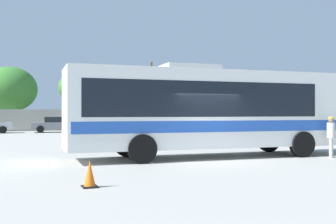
{
  "coord_description": "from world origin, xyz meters",
  "views": [
    {
      "loc": [
        -7.4,
        -13.48,
        1.79
      ],
      "look_at": [
        0.6,
        5.0,
        1.83
      ],
      "focal_mm": 43.83,
      "sensor_mm": 36.0,
      "label": 1
    }
  ],
  "objects_px": {
    "attendant_by_bus_door": "(331,134)",
    "roadside_tree_right": "(172,94)",
    "coach_bus_white_blue": "(206,108)",
    "utility_pole_near": "(151,94)",
    "traffic_cone_on_apron": "(90,175)",
    "parked_car_third_grey": "(56,124)",
    "roadside_tree_midright": "(76,88)",
    "roadside_tree_midleft": "(10,89)"
  },
  "relations": [
    {
      "from": "utility_pole_near",
      "to": "roadside_tree_midright",
      "type": "height_order",
      "value": "utility_pole_near"
    },
    {
      "from": "roadside_tree_midleft",
      "to": "roadside_tree_right",
      "type": "xyz_separation_m",
      "value": [
        18.48,
        -0.84,
        -0.21
      ]
    },
    {
      "from": "coach_bus_white_blue",
      "to": "roadside_tree_midright",
      "type": "distance_m",
      "value": 31.53
    },
    {
      "from": "utility_pole_near",
      "to": "traffic_cone_on_apron",
      "type": "relative_size",
      "value": 11.97
    },
    {
      "from": "utility_pole_near",
      "to": "traffic_cone_on_apron",
      "type": "distance_m",
      "value": 37.72
    },
    {
      "from": "coach_bus_white_blue",
      "to": "roadside_tree_midleft",
      "type": "relative_size",
      "value": 1.74
    },
    {
      "from": "parked_car_third_grey",
      "to": "roadside_tree_right",
      "type": "distance_m",
      "value": 16.77
    },
    {
      "from": "attendant_by_bus_door",
      "to": "roadside_tree_midright",
      "type": "distance_m",
      "value": 33.92
    },
    {
      "from": "attendant_by_bus_door",
      "to": "parked_car_third_grey",
      "type": "xyz_separation_m",
      "value": [
        -7.02,
        26.19,
        -0.17
      ]
    },
    {
      "from": "coach_bus_white_blue",
      "to": "parked_car_third_grey",
      "type": "distance_m",
      "value": 24.26
    },
    {
      "from": "attendant_by_bus_door",
      "to": "utility_pole_near",
      "type": "height_order",
      "value": "utility_pole_near"
    },
    {
      "from": "coach_bus_white_blue",
      "to": "attendant_by_bus_door",
      "type": "height_order",
      "value": "coach_bus_white_blue"
    },
    {
      "from": "attendant_by_bus_door",
      "to": "roadside_tree_midright",
      "type": "height_order",
      "value": "roadside_tree_midright"
    },
    {
      "from": "roadside_tree_midleft",
      "to": "coach_bus_white_blue",
      "type": "bearing_deg",
      "value": -79.15
    },
    {
      "from": "parked_car_third_grey",
      "to": "attendant_by_bus_door",
      "type": "bearing_deg",
      "value": -75.0
    },
    {
      "from": "attendant_by_bus_door",
      "to": "roadside_tree_midleft",
      "type": "distance_m",
      "value": 35.85
    },
    {
      "from": "parked_car_third_grey",
      "to": "roadside_tree_midright",
      "type": "bearing_deg",
      "value": 66.57
    },
    {
      "from": "roadside_tree_midleft",
      "to": "traffic_cone_on_apron",
      "type": "height_order",
      "value": "roadside_tree_midleft"
    },
    {
      "from": "roadside_tree_midright",
      "to": "traffic_cone_on_apron",
      "type": "bearing_deg",
      "value": -100.15
    },
    {
      "from": "roadside_tree_midleft",
      "to": "utility_pole_near",
      "type": "bearing_deg",
      "value": -8.56
    },
    {
      "from": "parked_car_third_grey",
      "to": "utility_pole_near",
      "type": "bearing_deg",
      "value": 25.81
    },
    {
      "from": "attendant_by_bus_door",
      "to": "roadside_tree_right",
      "type": "relative_size",
      "value": 0.29
    },
    {
      "from": "coach_bus_white_blue",
      "to": "attendant_by_bus_door",
      "type": "xyz_separation_m",
      "value": [
        4.52,
        -2.1,
        -1.04
      ]
    },
    {
      "from": "roadside_tree_midright",
      "to": "coach_bus_white_blue",
      "type": "bearing_deg",
      "value": -91.22
    },
    {
      "from": "attendant_by_bus_door",
      "to": "parked_car_third_grey",
      "type": "height_order",
      "value": "attendant_by_bus_door"
    },
    {
      "from": "coach_bus_white_blue",
      "to": "utility_pole_near",
      "type": "height_order",
      "value": "utility_pole_near"
    },
    {
      "from": "parked_car_third_grey",
      "to": "utility_pole_near",
      "type": "relative_size",
      "value": 0.58
    },
    {
      "from": "parked_car_third_grey",
      "to": "roadside_tree_midright",
      "type": "relative_size",
      "value": 0.71
    },
    {
      "from": "attendant_by_bus_door",
      "to": "roadside_tree_right",
      "type": "bearing_deg",
      "value": 76.73
    },
    {
      "from": "coach_bus_white_blue",
      "to": "parked_car_third_grey",
      "type": "height_order",
      "value": "coach_bus_white_blue"
    },
    {
      "from": "parked_car_third_grey",
      "to": "coach_bus_white_blue",
      "type": "bearing_deg",
      "value": -84.07
    },
    {
      "from": "parked_car_third_grey",
      "to": "roadside_tree_midleft",
      "type": "xyz_separation_m",
      "value": [
        -3.62,
        7.88,
        3.53
      ]
    },
    {
      "from": "roadside_tree_midleft",
      "to": "traffic_cone_on_apron",
      "type": "relative_size",
      "value": 10.43
    },
    {
      "from": "roadside_tree_midright",
      "to": "roadside_tree_right",
      "type": "bearing_deg",
      "value": -1.36
    },
    {
      "from": "attendant_by_bus_door",
      "to": "coach_bus_white_blue",
      "type": "bearing_deg",
      "value": 155.11
    },
    {
      "from": "utility_pole_near",
      "to": "parked_car_third_grey",
      "type": "bearing_deg",
      "value": -154.19
    },
    {
      "from": "coach_bus_white_blue",
      "to": "attendant_by_bus_door",
      "type": "distance_m",
      "value": 5.09
    },
    {
      "from": "coach_bus_white_blue",
      "to": "roadside_tree_right",
      "type": "relative_size",
      "value": 2.09
    },
    {
      "from": "attendant_by_bus_door",
      "to": "utility_pole_near",
      "type": "distance_m",
      "value": 32.25
    },
    {
      "from": "parked_car_third_grey",
      "to": "utility_pole_near",
      "type": "xyz_separation_m",
      "value": [
        11.56,
        5.59,
        3.25
      ]
    },
    {
      "from": "coach_bus_white_blue",
      "to": "parked_car_third_grey",
      "type": "xyz_separation_m",
      "value": [
        -2.5,
        24.1,
        -1.21
      ]
    },
    {
      "from": "attendant_by_bus_door",
      "to": "utility_pole_near",
      "type": "relative_size",
      "value": 0.21
    }
  ]
}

